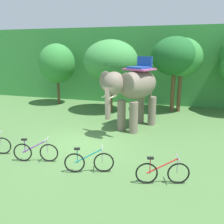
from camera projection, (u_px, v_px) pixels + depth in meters
The scene contains 10 objects.
ground_plane at pixel (84, 143), 11.15m from camera, with size 80.00×80.00×0.00m, color #4C753D.
foliage_hedge at pixel (137, 64), 21.65m from camera, with size 36.00×6.00×5.80m, color #3D8E42.
tree_far_right at pixel (57, 63), 18.55m from camera, with size 2.72×2.72×4.57m.
tree_center at pixel (111, 61), 16.15m from camera, with size 3.57×3.57×4.77m.
tree_left at pixel (175, 56), 15.98m from camera, with size 3.05×3.05×4.97m.
tree_right at pixel (182, 57), 16.05m from camera, with size 2.68×2.68×4.89m.
elephant at pixel (134, 88), 12.69m from camera, with size 2.90×4.19×3.78m.
bike_purple at pixel (36, 152), 9.26m from camera, with size 1.67×0.61×0.92m.
bike_teal at pixel (89, 162), 8.43m from camera, with size 1.64×0.69×0.92m.
bike_red at pixel (162, 172), 7.71m from camera, with size 1.65×0.66×0.92m.
Camera 1 is at (4.28, -9.63, 4.12)m, focal length 39.45 mm.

